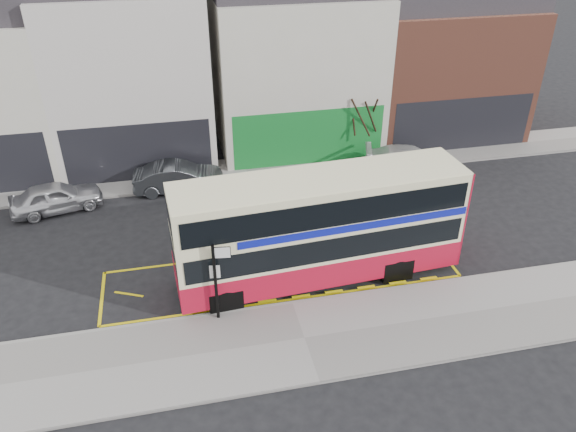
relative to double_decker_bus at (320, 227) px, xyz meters
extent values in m
plane|color=black|center=(-1.43, -1.17, -2.33)|extent=(120.00, 120.00, 0.00)
cube|color=gray|center=(-1.43, -3.47, -2.25)|extent=(40.00, 4.00, 0.15)
cube|color=gray|center=(-1.43, -1.54, -2.25)|extent=(40.00, 0.15, 0.15)
cube|color=gray|center=(-1.43, 9.83, -2.25)|extent=(50.00, 3.00, 0.15)
cube|color=beige|center=(-6.93, 13.83, 2.17)|extent=(8.00, 8.00, 9.00)
cube|color=black|center=(-6.93, 9.85, -0.73)|extent=(7.36, 0.06, 3.20)
cube|color=black|center=(-6.93, 9.87, -0.93)|extent=(5.60, 0.04, 2.00)
cube|color=beige|center=(2.07, 13.83, 1.92)|extent=(9.00, 8.00, 8.50)
cube|color=#15762B|center=(2.07, 9.85, -0.73)|extent=(8.28, 0.06, 3.20)
cube|color=black|center=(2.07, 9.87, -0.93)|extent=(6.30, 0.04, 2.00)
cube|color=brown|center=(11.07, 13.83, 1.42)|extent=(9.00, 8.00, 7.50)
cube|color=black|center=(11.07, 9.85, -0.73)|extent=(8.28, 0.06, 3.20)
cube|color=black|center=(11.07, 9.87, -0.93)|extent=(6.30, 0.04, 2.00)
cube|color=beige|center=(-0.04, 0.00, 0.06)|extent=(11.19, 3.22, 4.07)
cube|color=#A70D26|center=(-0.04, 0.00, -1.42)|extent=(11.23, 3.26, 1.10)
cube|color=#A70D26|center=(5.46, 0.35, 0.06)|extent=(0.23, 2.55, 4.07)
cube|color=black|center=(-0.04, 0.00, -0.22)|extent=(10.75, 3.25, 0.95)
cube|color=black|center=(-0.04, 0.00, 1.29)|extent=(10.75, 3.25, 1.00)
cube|color=#0E169C|center=(0.97, 0.06, 0.58)|extent=(8.98, 3.13, 0.30)
cube|color=black|center=(-5.53, -0.36, -0.47)|extent=(0.21, 2.31, 1.61)
cube|color=black|center=(-5.53, -0.36, 1.29)|extent=(0.21, 2.31, 1.00)
cube|color=black|center=(-5.52, -0.36, 0.48)|extent=(0.16, 1.76, 0.35)
cube|color=beige|center=(-0.04, 0.00, 2.04)|extent=(11.18, 3.12, 0.12)
cylinder|color=black|center=(-3.87, -1.39, -1.83)|extent=(1.02, 0.35, 1.00)
cylinder|color=black|center=(-4.02, 0.88, -1.83)|extent=(1.02, 0.35, 1.00)
cylinder|color=black|center=(2.94, -0.95, -1.83)|extent=(1.02, 0.35, 1.00)
cylinder|color=black|center=(2.80, 1.32, -1.83)|extent=(1.02, 0.35, 1.00)
cube|color=black|center=(-4.22, -1.77, -0.62)|extent=(0.12, 0.12, 3.12)
cube|color=white|center=(-3.91, -1.81, 0.63)|extent=(0.56, 0.11, 0.46)
cube|color=white|center=(-4.21, -1.71, -0.20)|extent=(0.37, 0.08, 0.52)
imported|color=silver|center=(-10.86, 7.69, -1.62)|extent=(4.46, 2.61, 1.43)
imported|color=#3E4145|center=(-5.07, 8.47, -1.59)|extent=(4.56, 1.80, 1.48)
imported|color=silver|center=(7.18, 7.92, -1.63)|extent=(5.18, 3.28, 1.40)
cylinder|color=black|center=(5.06, 9.95, -1.45)|extent=(0.24, 0.24, 1.75)
camera|label=1|loc=(-5.05, -17.36, 11.43)|focal=35.00mm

